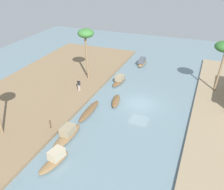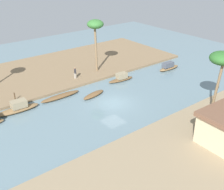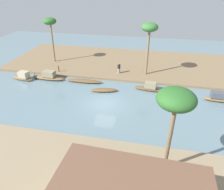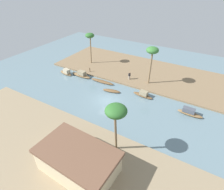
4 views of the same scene
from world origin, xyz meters
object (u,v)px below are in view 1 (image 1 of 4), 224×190
object	(u,v)px
sampan_with_red_awning	(142,62)
sampan_near_left_bank	(89,111)
mooring_post	(50,124)
palm_tree_left_near	(86,35)
person_on_near_bank	(79,86)
sampan_midstream	(116,101)
sampan_open_hull	(119,80)
sampan_upstream_small	(67,135)
sampan_with_tall_canopy	(55,159)

from	to	relation	value
sampan_with_red_awning	sampan_near_left_bank	xyz separation A→B (m)	(17.72, -1.70, -0.26)
sampan_near_left_bank	mooring_post	distance (m)	5.35
mooring_post	palm_tree_left_near	world-z (taller)	palm_tree_left_near
sampan_near_left_bank	person_on_near_bank	world-z (taller)	person_on_near_bank
sampan_midstream	person_on_near_bank	world-z (taller)	person_on_near_bank
sampan_open_hull	mooring_post	world-z (taller)	mooring_post
sampan_upstream_small	person_on_near_bank	distance (m)	10.51
sampan_with_red_awning	sampan_near_left_bank	distance (m)	17.80
sampan_with_red_awning	sampan_near_left_bank	bearing A→B (deg)	-4.66
sampan_midstream	person_on_near_bank	size ratio (longest dim) A/B	2.28
sampan_upstream_small	palm_tree_left_near	xyz separation A→B (m)	(-13.89, -4.37, 6.41)
sampan_with_tall_canopy	mooring_post	distance (m)	5.28
sampan_with_red_awning	mooring_post	world-z (taller)	mooring_post
sampan_with_red_awning	sampan_midstream	size ratio (longest dim) A/B	1.10
sampan_midstream	palm_tree_left_near	distance (m)	10.50
sampan_midstream	palm_tree_left_near	world-z (taller)	palm_tree_left_near
sampan_open_hull	mooring_post	distance (m)	14.37
sampan_with_red_awning	sampan_open_hull	distance (m)	8.52
sampan_near_left_bank	sampan_with_tall_canopy	world-z (taller)	sampan_with_tall_canopy
sampan_open_hull	sampan_with_red_awning	bearing A→B (deg)	177.85
sampan_midstream	mooring_post	distance (m)	9.39
person_on_near_bank	palm_tree_left_near	world-z (taller)	palm_tree_left_near
sampan_midstream	palm_tree_left_near	bearing A→B (deg)	-140.25
person_on_near_bank	mooring_post	xyz separation A→B (m)	(9.22, 1.38, -0.18)
sampan_open_hull	palm_tree_left_near	bearing A→B (deg)	-74.59
sampan_open_hull	palm_tree_left_near	xyz separation A→B (m)	(0.81, -4.79, 6.45)
sampan_with_red_awning	sampan_open_hull	xyz separation A→B (m)	(8.43, -1.19, -0.06)
sampan_open_hull	palm_tree_left_near	world-z (taller)	palm_tree_left_near
sampan_open_hull	sampan_midstream	xyz separation A→B (m)	(5.81, 1.61, -0.21)
sampan_near_left_bank	sampan_upstream_small	size ratio (longest dim) A/B	1.06
sampan_open_hull	sampan_near_left_bank	bearing A→B (deg)	2.67
sampan_with_tall_canopy	palm_tree_left_near	bearing A→B (deg)	-152.62
person_on_near_bank	sampan_near_left_bank	bearing A→B (deg)	155.71
sampan_midstream	person_on_near_bank	bearing A→B (deg)	-111.41
sampan_with_tall_canopy	sampan_near_left_bank	bearing A→B (deg)	-163.31
sampan_with_tall_canopy	palm_tree_left_near	world-z (taller)	palm_tree_left_near
sampan_open_hull	sampan_upstream_small	size ratio (longest dim) A/B	0.80
sampan_with_tall_canopy	mooring_post	bearing A→B (deg)	-132.07
sampan_with_red_awning	sampan_upstream_small	distance (m)	23.18
sampan_midstream	mooring_post	world-z (taller)	mooring_post
sampan_with_red_awning	palm_tree_left_near	world-z (taller)	palm_tree_left_near
mooring_post	sampan_upstream_small	bearing A→B (deg)	75.73
sampan_open_hull	sampan_upstream_small	world-z (taller)	sampan_upstream_small
sampan_near_left_bank	sampan_with_tall_canopy	xyz separation A→B (m)	(9.02, 0.93, 0.26)
person_on_near_bank	palm_tree_left_near	xyz separation A→B (m)	(-4.07, -0.65, 5.90)
sampan_midstream	mooring_post	size ratio (longest dim) A/B	3.72
sampan_with_tall_canopy	sampan_open_hull	xyz separation A→B (m)	(-18.30, -0.41, -0.06)
sampan_with_red_awning	mooring_post	size ratio (longest dim) A/B	4.07
sampan_open_hull	person_on_near_bank	xyz separation A→B (m)	(4.88, -4.15, 0.55)
sampan_near_left_bank	sampan_upstream_small	distance (m)	5.42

